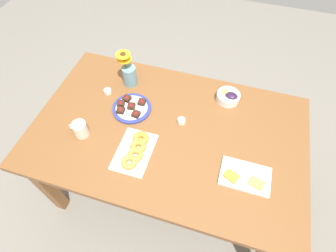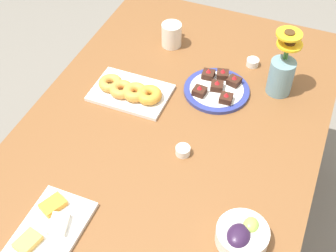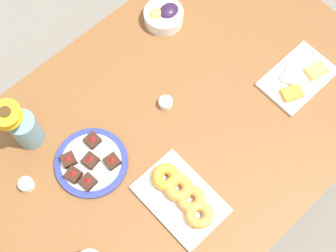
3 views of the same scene
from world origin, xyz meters
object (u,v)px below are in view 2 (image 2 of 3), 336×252
at_px(jam_cup_berry, 183,150).
at_px(jam_cup_honey, 253,62).
at_px(coffee_mug, 172,34).
at_px(croissant_platter, 130,91).
at_px(dessert_plate, 217,89).
at_px(dining_table, 168,150).
at_px(flower_vase, 282,73).
at_px(grape_bowl, 242,235).
at_px(cheese_platter, 49,229).

bearing_deg(jam_cup_berry, jam_cup_honey, -9.98).
height_order(coffee_mug, croissant_platter, coffee_mug).
distance_m(coffee_mug, dessert_plate, 0.33).
relative_size(dining_table, flower_vase, 6.45).
xyz_separation_m(dining_table, jam_cup_honey, (0.46, -0.17, 0.10)).
relative_size(croissant_platter, jam_cup_berry, 5.83).
bearing_deg(jam_cup_honey, grape_bowl, -167.36).
height_order(dining_table, jam_cup_berry, jam_cup_berry).
xyz_separation_m(coffee_mug, jam_cup_berry, (-0.53, -0.25, -0.03)).
distance_m(croissant_platter, jam_cup_honey, 0.50).
xyz_separation_m(jam_cup_berry, dessert_plate, (0.33, -0.01, -0.00)).
bearing_deg(croissant_platter, dining_table, -122.40).
distance_m(jam_cup_berry, flower_vase, 0.48).
distance_m(cheese_platter, jam_cup_honey, 0.99).
bearing_deg(flower_vase, jam_cup_honey, 49.41).
bearing_deg(cheese_platter, croissant_platter, 2.63).
height_order(grape_bowl, croissant_platter, grape_bowl).
bearing_deg(dessert_plate, coffee_mug, 51.92).
bearing_deg(coffee_mug, flower_vase, -103.63).
height_order(croissant_platter, flower_vase, flower_vase).
height_order(croissant_platter, jam_cup_berry, croissant_platter).
distance_m(coffee_mug, jam_cup_berry, 0.59).
distance_m(croissant_platter, jam_cup_berry, 0.33).
distance_m(grape_bowl, jam_cup_berry, 0.35).
bearing_deg(dining_table, coffee_mug, 20.32).
xyz_separation_m(dining_table, croissant_platter, (0.13, 0.20, 0.11)).
relative_size(coffee_mug, dessert_plate, 0.48).
bearing_deg(grape_bowl, coffee_mug, 33.81).
height_order(dessert_plate, flower_vase, flower_vase).
distance_m(dining_table, grape_bowl, 0.46).
height_order(cheese_platter, flower_vase, flower_vase).
height_order(dining_table, cheese_platter, cheese_platter).
bearing_deg(jam_cup_berry, dining_table, 51.50).
bearing_deg(cheese_platter, jam_cup_honey, -20.00).
bearing_deg(flower_vase, jam_cup_berry, 152.40).
xyz_separation_m(dining_table, flower_vase, (0.36, -0.29, 0.17)).
xyz_separation_m(jam_cup_honey, jam_cup_berry, (-0.52, 0.09, 0.00)).
relative_size(coffee_mug, jam_cup_honey, 2.41).
bearing_deg(croissant_platter, grape_bowl, -128.17).
xyz_separation_m(coffee_mug, jam_cup_honey, (-0.01, -0.34, -0.03)).
bearing_deg(cheese_platter, grape_bowl, -71.18).
xyz_separation_m(grape_bowl, jam_cup_honey, (0.76, 0.17, -0.01)).
height_order(jam_cup_honey, jam_cup_berry, same).
distance_m(cheese_platter, dessert_plate, 0.78).
bearing_deg(dining_table, dessert_plate, -18.00).
height_order(cheese_platter, jam_cup_berry, cheese_platter).
bearing_deg(croissant_platter, dessert_plate, -63.87).
bearing_deg(dessert_plate, flower_vase, -66.58).
distance_m(jam_cup_honey, dessert_plate, 0.21).
height_order(jam_cup_honey, dessert_plate, dessert_plate).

